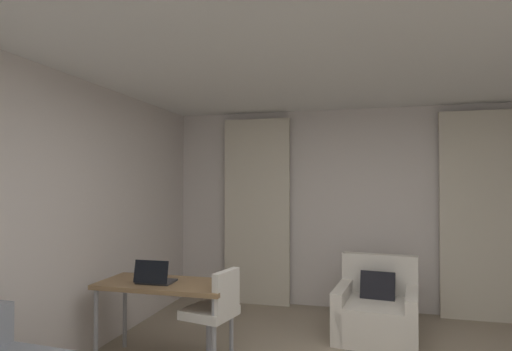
{
  "coord_description": "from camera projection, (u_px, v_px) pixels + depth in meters",
  "views": [
    {
      "loc": [
        0.05,
        -2.64,
        1.63
      ],
      "look_at": [
        -0.95,
        1.23,
        1.7
      ],
      "focal_mm": 29.61,
      "sensor_mm": 36.0,
      "label": 1
    }
  ],
  "objects": [
    {
      "name": "armchair",
      "position": [
        377.0,
        311.0,
        4.48
      ],
      "size": [
        0.92,
        0.94,
        0.82
      ],
      "color": "silver",
      "rests_on": "ground"
    },
    {
      "name": "laptop",
      "position": [
        155.0,
        278.0,
        3.8
      ],
      "size": [
        0.33,
        0.25,
        0.22
      ],
      "color": "#2D2D33",
      "rests_on": "desk"
    },
    {
      "name": "curtain_right_panel",
      "position": [
        480.0,
        215.0,
        5.02
      ],
      "size": [
        0.9,
        0.06,
        2.5
      ],
      "color": "beige",
      "rests_on": "ground"
    },
    {
      "name": "curtain_left_panel",
      "position": [
        257.0,
        211.0,
        5.71
      ],
      "size": [
        0.9,
        0.06,
        2.5
      ],
      "color": "beige",
      "rests_on": "ground"
    },
    {
      "name": "desk",
      "position": [
        165.0,
        290.0,
        3.84
      ],
      "size": [
        1.22,
        0.57,
        0.73
      ],
      "color": "olive",
      "rests_on": "ground"
    },
    {
      "name": "wall_left",
      "position": [
        14.0,
        227.0,
        3.2
      ],
      "size": [
        0.06,
        6.12,
        2.6
      ],
      "color": "silver",
      "rests_on": "ground"
    },
    {
      "name": "ceiling",
      "position": [
        356.0,
        20.0,
        2.59
      ],
      "size": [
        5.12,
        6.12,
        0.06
      ],
      "primitive_type": "cube",
      "color": "white",
      "rests_on": "wall_left"
    },
    {
      "name": "wall_window",
      "position": [
        361.0,
        208.0,
        5.5
      ],
      "size": [
        5.12,
        0.06,
        2.6
      ],
      "color": "silver",
      "rests_on": "ground"
    },
    {
      "name": "desk_chair",
      "position": [
        213.0,
        325.0,
        3.67
      ],
      "size": [
        0.48,
        0.48,
        0.88
      ],
      "color": "gray",
      "rests_on": "ground"
    }
  ]
}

